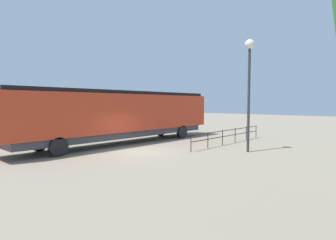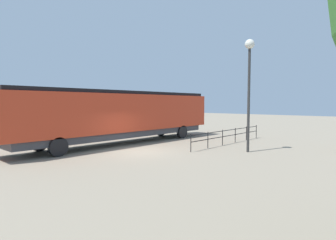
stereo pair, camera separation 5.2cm
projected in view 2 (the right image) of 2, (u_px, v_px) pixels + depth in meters
ground_plane at (139, 152)px, 17.06m from camera, size 120.00×120.00×0.00m
locomotive at (126, 114)px, 20.67m from camera, size 2.85×17.27×3.90m
lamp_post at (249, 70)px, 16.64m from camera, size 0.58×0.58×6.87m
platform_fence at (229, 134)px, 20.31m from camera, size 0.05×9.36×1.12m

